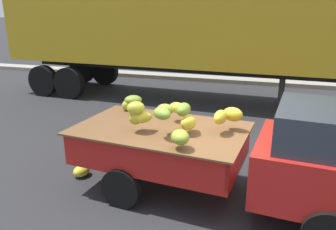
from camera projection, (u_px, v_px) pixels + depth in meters
The scene contains 5 objects.
ground at pixel (221, 203), 5.33m from camera, with size 220.00×220.00×0.00m, color #28282B.
curb_strip at pixel (256, 81), 13.95m from camera, with size 80.00×0.80×0.16m, color gray.
pickup_truck at pixel (282, 157), 4.87m from camera, with size 5.04×2.15×1.70m.
semi_trailer at pixel (178, 23), 10.80m from camera, with size 12.10×3.08×3.95m.
fallen_banana_bunch_near_tailgate at pixel (82, 171), 6.16m from camera, with size 0.34×0.26×0.21m, color gold.
Camera 1 is at (0.59, -4.70, 2.94)m, focal length 35.75 mm.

